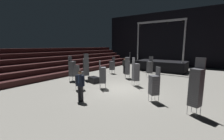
{
  "coord_description": "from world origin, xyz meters",
  "views": [
    {
      "loc": [
        5.2,
        -8.58,
        2.95
      ],
      "look_at": [
        -0.22,
        -0.72,
        1.4
      ],
      "focal_mm": 23.87,
      "sensor_mm": 36.0,
      "label": 1
    }
  ],
  "objects": [
    {
      "name": "chair_stack_mid_right",
      "position": [
        2.71,
        -1.06,
        0.94
      ],
      "size": [
        0.62,
        0.62,
        1.88
      ],
      "rotation": [
        0.0,
        0.0,
        2.39
      ],
      "color": "#B2B5BA",
      "rests_on": "ground_plane"
    },
    {
      "name": "chair_stack_rear_left",
      "position": [
        -4.61,
        -0.28,
        1.07
      ],
      "size": [
        0.51,
        0.51,
        2.14
      ],
      "rotation": [
        0.0,
        0.0,
        4.89
      ],
      "color": "#B2B5BA",
      "rests_on": "ground_plane"
    },
    {
      "name": "bleacher_bank_left",
      "position": [
        -8.75,
        1.0,
        1.35
      ],
      "size": [
        4.5,
        24.0,
        2.7
      ],
      "rotation": [
        0.0,
        0.0,
        1.57
      ],
      "color": "black",
      "rests_on": "ground_plane"
    },
    {
      "name": "chair_stack_aisle_left",
      "position": [
        -1.06,
        -0.64,
        0.98
      ],
      "size": [
        0.61,
        0.61,
        1.96
      ],
      "rotation": [
        0.0,
        0.0,
        5.32
      ],
      "color": "#B2B5BA",
      "rests_on": "ground_plane"
    },
    {
      "name": "stage_riser",
      "position": [
        0.0,
        9.41,
        0.67
      ],
      "size": [
        5.59,
        3.08,
        5.67
      ],
      "color": "black",
      "rests_on": "ground_plane"
    },
    {
      "name": "chair_stack_rear_right",
      "position": [
        4.67,
        -1.56,
        1.24
      ],
      "size": [
        0.56,
        0.56,
        2.48
      ],
      "rotation": [
        0.0,
        0.0,
        2.8
      ],
      "color": "#B2B5BA",
      "rests_on": "ground_plane"
    },
    {
      "name": "chair_stack_front_left",
      "position": [
        -3.75,
        4.42,
        0.9
      ],
      "size": [
        0.55,
        0.55,
        1.79
      ],
      "rotation": [
        0.0,
        0.0,
        2.84
      ],
      "color": "#B2B5BA",
      "rests_on": "ground_plane"
    },
    {
      "name": "man_with_tie",
      "position": [
        -0.54,
        -3.23,
        0.96
      ],
      "size": [
        0.57,
        0.28,
        1.7
      ],
      "rotation": [
        0.0,
        0.0,
        3.26
      ],
      "color": "black",
      "rests_on": "ground_plane"
    },
    {
      "name": "chair_stack_rear_centre",
      "position": [
        0.21,
        4.99,
        0.98
      ],
      "size": [
        0.5,
        0.5,
        1.96
      ],
      "rotation": [
        0.0,
        0.0,
        2.99
      ],
      "color": "#B2B5BA",
      "rests_on": "ground_plane"
    },
    {
      "name": "chair_stack_aisle_right",
      "position": [
        -1.23,
        3.24,
        1.19
      ],
      "size": [
        0.59,
        0.59,
        2.39
      ],
      "rotation": [
        0.0,
        0.0,
        2.03
      ],
      "color": "#B2B5BA",
      "rests_on": "ground_plane"
    },
    {
      "name": "chair_stack_front_right",
      "position": [
        0.51,
        1.3,
        1.07
      ],
      "size": [
        0.62,
        0.62,
        2.14
      ],
      "rotation": [
        0.0,
        0.0,
        5.59
      ],
      "color": "#B2B5BA",
      "rests_on": "ground_plane"
    },
    {
      "name": "arena_end_wall",
      "position": [
        0.0,
        15.0,
        4.0
      ],
      "size": [
        22.0,
        0.3,
        8.0
      ],
      "primitive_type": "cube",
      "color": "black",
      "rests_on": "ground_plane"
    },
    {
      "name": "crew_worker_near_stage",
      "position": [
        -2.65,
        5.18,
        0.95
      ],
      "size": [
        0.57,
        0.26,
        1.69
      ],
      "rotation": [
        0.0,
        0.0,
        3.07
      ],
      "color": "black",
      "rests_on": "ground_plane"
    },
    {
      "name": "chair_stack_mid_centre",
      "position": [
        -3.91,
        0.65,
        1.15
      ],
      "size": [
        0.61,
        0.61,
        2.31
      ],
      "rotation": [
        0.0,
        0.0,
        0.99
      ],
      "color": "#B2B5BA",
      "rests_on": "ground_plane"
    },
    {
      "name": "equipment_road_case",
      "position": [
        -2.7,
        0.28,
        0.23
      ],
      "size": [
        1.03,
        0.82,
        0.46
      ],
      "primitive_type": "cube",
      "rotation": [
        0.0,
        0.0,
        -0.27
      ],
      "color": "black",
      "rests_on": "ground_plane"
    },
    {
      "name": "chair_stack_mid_left",
      "position": [
        -2.17,
        -1.76,
        0.86
      ],
      "size": [
        0.45,
        0.45,
        1.71
      ],
      "rotation": [
        0.0,
        0.0,
        0.03
      ],
      "color": "#B2B5BA",
      "rests_on": "ground_plane"
    },
    {
      "name": "ground_plane",
      "position": [
        0.0,
        0.0,
        -0.05
      ],
      "size": [
        22.0,
        30.0,
        0.1
      ],
      "primitive_type": "cube",
      "color": "gray"
    }
  ]
}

